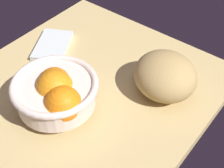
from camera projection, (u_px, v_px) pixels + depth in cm
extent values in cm
cube|color=tan|center=(84.00, 93.00, 82.62)|extent=(65.90, 59.65, 3.00)
cylinder|color=silver|center=(58.00, 104.00, 76.42)|extent=(10.65, 10.65, 2.11)
cylinder|color=silver|center=(56.00, 93.00, 73.71)|extent=(18.45, 18.45, 5.61)
torus|color=silver|center=(54.00, 85.00, 71.74)|extent=(20.05, 20.05, 1.60)
sphere|color=orange|center=(55.00, 83.00, 73.75)|extent=(7.57, 7.57, 7.57)
sphere|color=orange|center=(63.00, 104.00, 69.05)|extent=(8.24, 8.24, 8.24)
sphere|color=orange|center=(55.00, 88.00, 72.51)|extent=(8.15, 8.15, 8.15)
sphere|color=orange|center=(55.00, 88.00, 72.52)|extent=(8.10, 8.10, 8.10)
sphere|color=orange|center=(55.00, 88.00, 72.46)|extent=(8.57, 8.57, 8.57)
ellipsoid|color=tan|center=(165.00, 75.00, 77.90)|extent=(21.71, 22.03, 9.95)
cube|color=silver|center=(53.00, 46.00, 93.10)|extent=(16.42, 14.51, 1.53)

